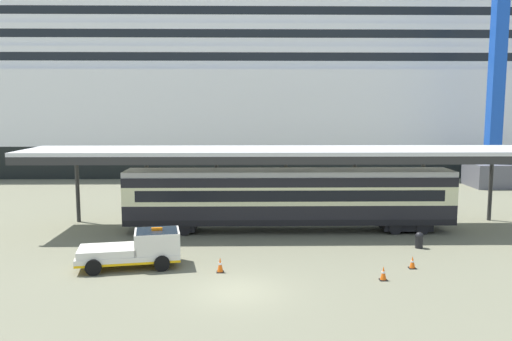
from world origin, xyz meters
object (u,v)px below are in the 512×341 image
cruise_ship (310,73)px  dockside_crane (504,25)px  traffic_cone_mid (383,273)px  traffic_cone_near (412,262)px  quay_bollard (419,239)px  service_truck (139,248)px  traffic_cone_far (220,265)px  train_carriage (289,197)px

cruise_ship → dockside_crane: bearing=-44.8°
traffic_cone_mid → traffic_cone_near: bearing=42.1°
cruise_ship → quay_bollard: bearing=-87.6°
traffic_cone_near → traffic_cone_mid: size_ratio=0.94×
traffic_cone_mid → dockside_crane: size_ratio=0.01×
service_truck → dockside_crane: size_ratio=0.10×
traffic_cone_far → quay_bollard: (11.46, 4.25, 0.14)m
service_truck → traffic_cone_near: service_truck is taller
train_carriage → traffic_cone_mid: 10.76m
traffic_cone_mid → service_truck: bearing=169.1°
cruise_ship → traffic_cone_mid: bearing=-92.3°
traffic_cone_far → dockside_crane: dockside_crane is taller
quay_bollard → dockside_crane: bearing=55.9°
traffic_cone_near → dockside_crane: dockside_crane is taller
service_truck → quay_bollard: bearing=11.7°
cruise_ship → traffic_cone_near: (0.10, -44.04, -12.28)m
train_carriage → traffic_cone_near: train_carriage is taller
service_truck → cruise_ship: bearing=72.1°
traffic_cone_mid → quay_bollard: (3.57, 5.58, 0.18)m
service_truck → traffic_cone_near: (14.10, -0.56, -0.67)m
train_carriage → service_truck: size_ratio=3.92×
traffic_cone_near → quay_bollard: size_ratio=0.68×
quay_bollard → service_truck: bearing=-168.3°
train_carriage → service_truck: train_carriage is taller
dockside_crane → traffic_cone_far: bearing=-134.7°
traffic_cone_mid → dockside_crane: bearing=56.2°
traffic_cone_far → dockside_crane: size_ratio=0.01×
traffic_cone_near → quay_bollard: bearing=67.1°
traffic_cone_mid → dockside_crane: dockside_crane is taller
dockside_crane → train_carriage: bearing=-140.7°
cruise_ship → service_truck: size_ratio=32.32×
traffic_cone_near → traffic_cone_far: traffic_cone_far is taller
traffic_cone_far → quay_bollard: quay_bollard is taller
traffic_cone_far → quay_bollard: size_ratio=0.81×
traffic_cone_near → traffic_cone_far: size_ratio=0.84×
dockside_crane → traffic_cone_mid: bearing=-123.8°
quay_bollard → traffic_cone_mid: bearing=-122.6°
traffic_cone_near → traffic_cone_far: (-9.85, -0.45, 0.06)m
cruise_ship → dockside_crane: dockside_crane is taller
traffic_cone_mid → quay_bollard: 6.63m
train_carriage → quay_bollard: size_ratio=22.37×
cruise_ship → traffic_cone_far: (-9.75, -44.49, -12.22)m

